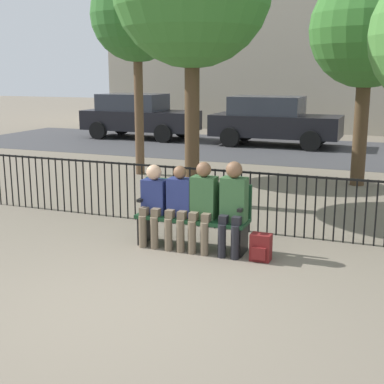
% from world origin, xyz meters
% --- Properties ---
extents(ground_plane, '(80.00, 80.00, 0.00)m').
position_xyz_m(ground_plane, '(0.00, 0.00, 0.00)').
color(ground_plane, '#706656').
extents(park_bench, '(1.58, 0.45, 0.92)m').
position_xyz_m(park_bench, '(0.00, 2.07, 0.49)').
color(park_bench, '#14381E').
rests_on(park_bench, ground).
extents(seated_person_0, '(0.34, 0.39, 1.15)m').
position_xyz_m(seated_person_0, '(-0.56, 1.94, 0.65)').
color(seated_person_0, brown).
rests_on(seated_person_0, ground).
extents(seated_person_1, '(0.34, 0.39, 1.16)m').
position_xyz_m(seated_person_1, '(-0.17, 1.94, 0.64)').
color(seated_person_1, brown).
rests_on(seated_person_1, ground).
extents(seated_person_2, '(0.34, 0.39, 1.23)m').
position_xyz_m(seated_person_2, '(0.18, 1.94, 0.69)').
color(seated_person_2, brown).
rests_on(seated_person_2, ground).
extents(seated_person_3, '(0.34, 0.39, 1.26)m').
position_xyz_m(seated_person_3, '(0.60, 1.95, 0.71)').
color(seated_person_3, black).
rests_on(seated_person_3, ground).
extents(backpack, '(0.27, 0.22, 0.36)m').
position_xyz_m(backpack, '(1.02, 1.84, 0.18)').
color(backpack, maroon).
rests_on(backpack, ground).
extents(fence_railing, '(9.01, 0.03, 0.95)m').
position_xyz_m(fence_railing, '(-0.02, 3.01, 0.56)').
color(fence_railing, black).
rests_on(fence_railing, ground).
extents(tree_0, '(2.11, 2.11, 4.73)m').
position_xyz_m(tree_0, '(-3.21, 6.71, 3.64)').
color(tree_0, brown).
rests_on(tree_0, ground).
extents(tree_1, '(2.37, 2.37, 4.43)m').
position_xyz_m(tree_1, '(1.77, 7.28, 3.22)').
color(tree_1, '#4C3823').
rests_on(tree_1, ground).
extents(street_surface, '(24.00, 6.00, 0.01)m').
position_xyz_m(street_surface, '(0.00, 12.00, 0.00)').
color(street_surface, '#3D3D3F').
rests_on(street_surface, ground).
extents(parked_car_1, '(4.20, 1.94, 1.62)m').
position_xyz_m(parked_car_1, '(-6.51, 13.06, 0.84)').
color(parked_car_1, black).
rests_on(parked_car_1, ground).
extents(parked_car_2, '(4.20, 1.94, 1.62)m').
position_xyz_m(parked_car_2, '(-1.41, 12.84, 0.84)').
color(parked_car_2, black).
rests_on(parked_car_2, ground).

